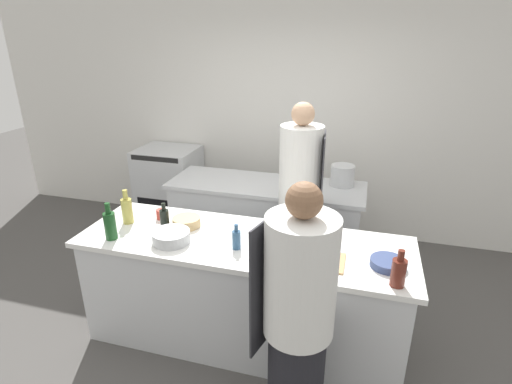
{
  "coord_description": "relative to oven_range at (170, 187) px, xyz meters",
  "views": [
    {
      "loc": [
        0.81,
        -2.49,
        2.31
      ],
      "look_at": [
        0.0,
        0.35,
        1.14
      ],
      "focal_mm": 28.0,
      "sensor_mm": 36.0,
      "label": 1
    }
  ],
  "objects": [
    {
      "name": "ground_plane",
      "position": [
        1.55,
        -1.77,
        -0.5
      ],
      "size": [
        16.0,
        16.0,
        0.0
      ],
      "primitive_type": "plane",
      "color": "#4C4947"
    },
    {
      "name": "wall_back",
      "position": [
        1.55,
        0.36,
        0.9
      ],
      "size": [
        8.0,
        0.06,
        2.8
      ],
      "color": "silver",
      "rests_on": "ground_plane"
    },
    {
      "name": "prep_counter",
      "position": [
        1.55,
        -1.77,
        -0.05
      ],
      "size": [
        2.49,
        0.8,
        0.89
      ],
      "color": "silver",
      "rests_on": "ground_plane"
    },
    {
      "name": "pass_counter",
      "position": [
        1.41,
        -0.56,
        -0.05
      ],
      "size": [
        2.0,
        0.69,
        0.89
      ],
      "color": "silver",
      "rests_on": "ground_plane"
    },
    {
      "name": "oven_range",
      "position": [
        0.0,
        0.0,
        0.0
      ],
      "size": [
        0.72,
        0.62,
        1.0
      ],
      "color": "silver",
      "rests_on": "ground_plane"
    },
    {
      "name": "chef_at_prep_near",
      "position": [
        2.09,
        -2.46,
        0.32
      ],
      "size": [
        0.45,
        0.43,
        1.65
      ],
      "rotation": [
        0.0,
        0.0,
        1.32
      ],
      "color": "black",
      "rests_on": "ground_plane"
    },
    {
      "name": "chef_at_stove",
      "position": [
        1.84,
        -1.04,
        0.41
      ],
      "size": [
        0.39,
        0.38,
        1.81
      ],
      "rotation": [
        0.0,
        0.0,
        -1.48
      ],
      "color": "black",
      "rests_on": "ground_plane"
    },
    {
      "name": "bottle_olive_oil",
      "position": [
        0.6,
        -2.01,
        0.5
      ],
      "size": [
        0.09,
        0.09,
        0.29
      ],
      "color": "#19471E",
      "rests_on": "prep_counter"
    },
    {
      "name": "bottle_vinegar",
      "position": [
        1.8,
        -1.79,
        0.51
      ],
      "size": [
        0.06,
        0.06,
        0.3
      ],
      "color": "silver",
      "rests_on": "prep_counter"
    },
    {
      "name": "bottle_wine",
      "position": [
        1.54,
        -1.9,
        0.47
      ],
      "size": [
        0.06,
        0.06,
        0.19
      ],
      "color": "#2D5175",
      "rests_on": "prep_counter"
    },
    {
      "name": "bottle_cooking_oil",
      "position": [
        0.56,
        -1.74,
        0.5
      ],
      "size": [
        0.09,
        0.09,
        0.28
      ],
      "color": "#B2A84C",
      "rests_on": "prep_counter"
    },
    {
      "name": "bottle_sauce",
      "position": [
        0.89,
        -1.74,
        0.47
      ],
      "size": [
        0.07,
        0.07,
        0.21
      ],
      "color": "black",
      "rests_on": "prep_counter"
    },
    {
      "name": "bottle_water",
      "position": [
        2.62,
        -2.06,
        0.49
      ],
      "size": [
        0.09,
        0.09,
        0.24
      ],
      "color": "#5B2319",
      "rests_on": "prep_counter"
    },
    {
      "name": "bowl_mixing_large",
      "position": [
        1.04,
        -1.67,
        0.43
      ],
      "size": [
        0.22,
        0.22,
        0.07
      ],
      "color": "tan",
      "rests_on": "prep_counter"
    },
    {
      "name": "bowl_prep_small",
      "position": [
        2.57,
        -1.85,
        0.42
      ],
      "size": [
        0.23,
        0.23,
        0.05
      ],
      "color": "navy",
      "rests_on": "prep_counter"
    },
    {
      "name": "bowl_ceramic_blue",
      "position": [
        1.05,
        -1.94,
        0.43
      ],
      "size": [
        0.28,
        0.28,
        0.08
      ],
      "color": "#B7BABC",
      "rests_on": "prep_counter"
    },
    {
      "name": "cup",
      "position": [
        0.78,
        -1.6,
        0.43
      ],
      "size": [
        0.08,
        0.08,
        0.08
      ],
      "color": "#B2382D",
      "rests_on": "prep_counter"
    },
    {
      "name": "cutting_board",
      "position": [
        2.08,
        -1.91,
        0.4
      ],
      "size": [
        0.43,
        0.26,
        0.01
      ],
      "color": "tan",
      "rests_on": "prep_counter"
    },
    {
      "name": "stockpot",
      "position": [
        2.16,
        -0.4,
        0.5
      ],
      "size": [
        0.24,
        0.24,
        0.21
      ],
      "color": "silver",
      "rests_on": "pass_counter"
    }
  ]
}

